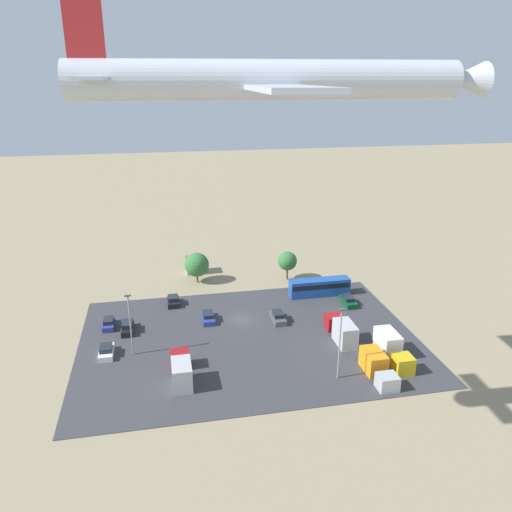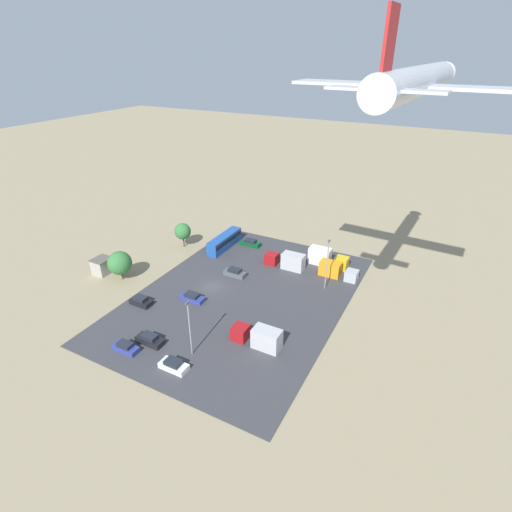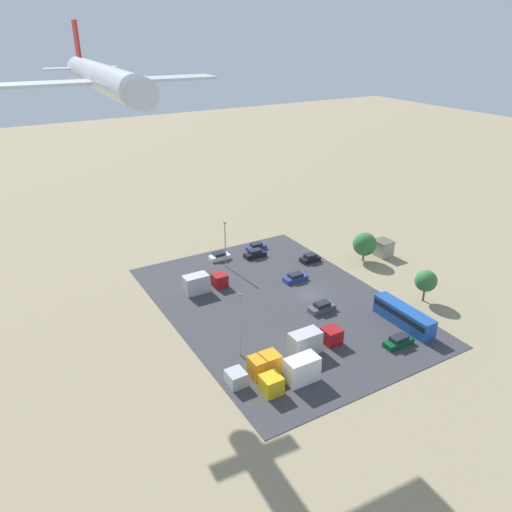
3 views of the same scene
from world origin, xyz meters
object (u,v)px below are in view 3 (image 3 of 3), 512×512
at_px(parked_car_3, 255,254).
at_px(airplane, 103,78).
at_px(parked_truck_1, 293,374).
at_px(parked_car_0, 322,307).
at_px(parked_truck_0, 257,369).
at_px(parked_car_1, 399,341).
at_px(parked_car_6, 310,258).
at_px(parked_car_5, 295,278).
at_px(parked_car_2, 256,247).
at_px(parked_truck_3, 313,341).
at_px(parked_car_4, 219,256).
at_px(bus, 404,315).
at_px(shed_building, 383,248).
at_px(parked_truck_2, 203,283).

relative_size(parked_car_3, airplane, 0.13).
bearing_deg(parked_truck_1, parked_car_0, -48.46).
relative_size(parked_car_3, parked_truck_0, 0.60).
relative_size(parked_car_1, parked_car_3, 1.03).
bearing_deg(parked_car_6, parked_car_3, -131.15).
xyz_separation_m(parked_car_5, parked_car_6, (5.37, -7.29, 0.07)).
xyz_separation_m(parked_car_0, parked_car_5, (11.25, -2.36, -0.07)).
relative_size(parked_car_0, parked_car_3, 0.99).
distance_m(parked_car_5, parked_car_6, 9.06).
xyz_separation_m(parked_car_2, parked_truck_3, (-35.14, 11.08, 0.94)).
relative_size(parked_car_4, parked_car_5, 0.93).
xyz_separation_m(parked_car_3, parked_car_5, (-12.81, -1.22, -0.08)).
xyz_separation_m(parked_car_4, parked_car_5, (-15.51, -8.01, -0.02)).
xyz_separation_m(bus, airplane, (17.29, 38.16, 35.84)).
height_order(parked_truck_1, airplane, airplane).
distance_m(shed_building, parked_car_5, 22.05).
relative_size(parked_car_2, parked_truck_2, 0.53).
xyz_separation_m(parked_car_0, parked_car_1, (-13.59, -3.84, -0.02)).
height_order(shed_building, parked_car_1, shed_building).
relative_size(bus, parked_car_3, 2.44).
bearing_deg(parked_truck_2, parked_truck_3, 14.22).
relative_size(shed_building, parked_car_4, 0.86).
xyz_separation_m(parked_truck_0, parked_truck_1, (-3.69, -3.43, 0.31)).
xyz_separation_m(parked_car_6, parked_truck_2, (-0.14, 23.72, 0.85)).
relative_size(parked_car_5, parked_truck_0, 0.60).
height_order(parked_car_3, airplane, airplane).
distance_m(parked_car_6, parked_truck_1, 38.25).
bearing_deg(parked_car_6, shed_building, 71.08).
height_order(parked_car_5, parked_truck_3, parked_truck_3).
bearing_deg(parked_truck_3, bus, 83.76).
bearing_deg(parked_truck_3, parked_car_3, 164.34).
relative_size(bus, parked_truck_1, 1.34).
relative_size(parked_car_2, parked_car_4, 0.99).
bearing_deg(bus, parked_car_3, -77.69).
xyz_separation_m(shed_building, parked_car_1, (-25.15, 20.55, -0.92)).
relative_size(bus, parked_car_6, 2.77).
relative_size(bus, parked_truck_2, 1.39).
bearing_deg(parked_car_5, parked_car_6, 126.36).
distance_m(parked_car_4, parked_car_5, 17.46).
bearing_deg(airplane, parked_truck_2, -146.75).
bearing_deg(airplane, bus, 158.78).
bearing_deg(parked_car_0, bus, -139.03).
relative_size(shed_building, parked_truck_2, 0.46).
bearing_deg(parked_truck_0, parked_car_4, -18.99).
distance_m(parked_car_0, parked_truck_1, 19.54).
height_order(parked_car_0, parked_truck_2, parked_truck_2).
bearing_deg(parked_truck_2, parked_car_6, 90.34).
relative_size(shed_building, parked_truck_3, 0.43).
height_order(parked_car_2, parked_car_5, parked_car_2).
xyz_separation_m(parked_car_0, parked_truck_3, (-8.04, 7.85, 0.88)).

